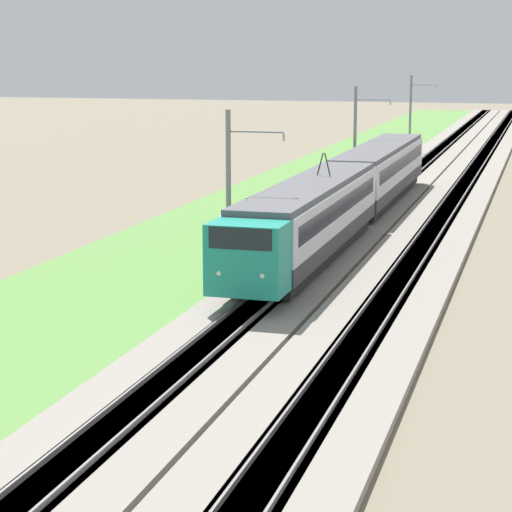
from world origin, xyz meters
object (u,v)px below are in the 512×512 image
at_px(catenary_mast_far, 356,138).
at_px(catenary_mast_distant, 411,114).
at_px(catenary_mast_mid, 230,194).
at_px(passenger_train, 350,189).

height_order(catenary_mast_far, catenary_mast_distant, catenary_mast_distant).
bearing_deg(catenary_mast_mid, catenary_mast_far, 0.00).
height_order(passenger_train, catenary_mast_mid, catenary_mast_mid).
height_order(catenary_mast_mid, catenary_mast_distant, catenary_mast_distant).
bearing_deg(catenary_mast_distant, passenger_train, -176.67).
bearing_deg(catenary_mast_distant, catenary_mast_far, -180.00).
bearing_deg(catenary_mast_far, catenary_mast_distant, 0.00).
distance_m(passenger_train, catenary_mast_distant, 43.71).
distance_m(catenary_mast_far, catenary_mast_distant, 28.61).
distance_m(passenger_train, catenary_mast_far, 15.29).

